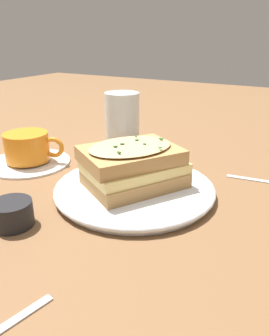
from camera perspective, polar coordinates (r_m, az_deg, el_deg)
The scene contains 6 objects.
ground_plane at distance 0.49m, azimuth -1.14°, elevation -4.68°, with size 2.40×2.40×0.00m, color brown.
dinner_plate at distance 0.49m, azimuth 0.00°, elevation -3.58°, with size 0.24×0.24×0.01m.
sandwich at distance 0.47m, azimuth -0.21°, elevation 0.47°, with size 0.16×0.17×0.06m.
teacup_with_saucer at distance 0.63m, azimuth -18.04°, elevation 2.77°, with size 0.15×0.15×0.06m.
water_glass at distance 0.70m, azimuth -2.17°, elevation 8.60°, with size 0.07×0.07×0.11m, color silver.
condiment_pot at distance 0.44m, azimuth -20.52°, elevation -7.47°, with size 0.05×0.05×0.03m, color black.
Camera 1 is at (-0.22, 0.37, 0.22)m, focal length 35.00 mm.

